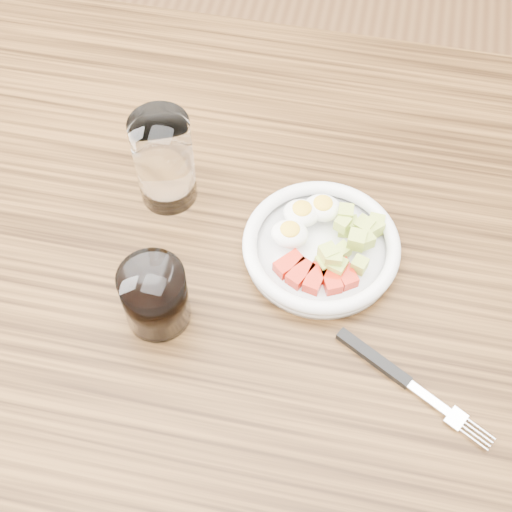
% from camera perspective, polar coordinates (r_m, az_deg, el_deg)
% --- Properties ---
extents(ground, '(4.00, 4.00, 0.00)m').
position_cam_1_polar(ground, '(1.55, 0.30, -16.57)').
color(ground, brown).
rests_on(ground, ground).
extents(dining_table, '(1.50, 0.90, 0.77)m').
position_cam_1_polar(dining_table, '(0.93, 0.48, -4.98)').
color(dining_table, brown).
rests_on(dining_table, ground).
extents(bowl, '(0.19, 0.19, 0.05)m').
position_cam_1_polar(bowl, '(0.85, 5.24, 0.94)').
color(bowl, white).
rests_on(bowl, dining_table).
extents(fork, '(0.18, 0.11, 0.01)m').
position_cam_1_polar(fork, '(0.80, 10.94, -9.13)').
color(fork, black).
rests_on(fork, dining_table).
extents(water_glass, '(0.07, 0.07, 0.13)m').
position_cam_1_polar(water_glass, '(0.87, -7.37, 7.59)').
color(water_glass, white).
rests_on(water_glass, dining_table).
extents(coffee_glass, '(0.07, 0.07, 0.08)m').
position_cam_1_polar(coffee_glass, '(0.79, -8.08, -3.24)').
color(coffee_glass, white).
rests_on(coffee_glass, dining_table).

